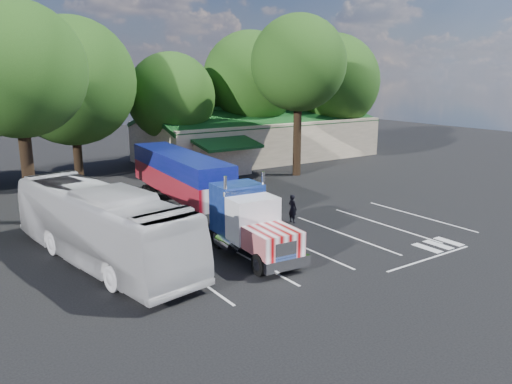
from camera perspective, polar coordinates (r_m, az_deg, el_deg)
ground at (r=30.58m, az=-2.19°, el=-3.01°), size 120.00×120.00×0.00m
event_hall at (r=52.18m, az=0.17°, el=6.29°), size 24.20×14.12×5.55m
tree_row_c at (r=42.43m, az=-20.32°, el=11.76°), size 10.00×10.00×13.05m
tree_row_d at (r=46.73m, az=-9.68°, el=10.67°), size 8.00×8.00×10.60m
tree_row_e at (r=51.53m, az=-0.64°, el=12.75°), size 9.60×9.60×12.90m
tree_row_f at (r=56.79m, az=8.68°, el=12.36°), size 10.40×10.40×13.00m
tree_near_left at (r=31.30m, az=-25.63°, el=12.45°), size 7.60×7.60×12.65m
tree_near_right at (r=42.99m, az=4.89°, el=14.43°), size 8.00×8.00×13.50m
semi_truck at (r=29.95m, az=-7.01°, el=0.91°), size 3.95×18.78×3.91m
woman at (r=29.55m, az=4.20°, el=-1.91°), size 0.46×0.66×1.71m
bicycle at (r=38.17m, az=-0.72°, el=0.99°), size 1.35×1.78×0.89m
tour_bus at (r=24.25m, az=-17.26°, el=-3.60°), size 5.12×13.17×3.58m
silver_sedan at (r=44.71m, az=-6.33°, el=2.96°), size 3.96×2.63×1.23m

